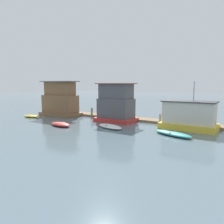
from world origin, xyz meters
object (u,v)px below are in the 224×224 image
(houseboat_brown, at_px, (60,101))
(houseboat_red, at_px, (116,104))
(mooring_post_far_right, at_px, (160,119))
(dinghy_yellow, at_px, (31,116))
(mooring_post_near_left, at_px, (92,113))
(dinghy_teal, at_px, (173,134))
(houseboat_yellow, at_px, (189,116))
(dinghy_white, at_px, (110,126))
(dinghy_red, at_px, (61,124))

(houseboat_brown, xyz_separation_m, houseboat_red, (10.22, 0.34, -0.04))
(mooring_post_far_right, bearing_deg, dinghy_yellow, -164.52)
(houseboat_brown, height_order, mooring_post_near_left, houseboat_brown)
(houseboat_brown, bearing_deg, mooring_post_far_right, 5.24)
(dinghy_yellow, height_order, dinghy_teal, dinghy_teal)
(houseboat_red, bearing_deg, mooring_post_far_right, 11.06)
(dinghy_teal, distance_m, mooring_post_near_left, 14.87)
(houseboat_brown, height_order, dinghy_yellow, houseboat_brown)
(mooring_post_near_left, bearing_deg, houseboat_yellow, -3.61)
(dinghy_white, distance_m, dinghy_teal, 7.21)
(dinghy_yellow, bearing_deg, mooring_post_far_right, 15.48)
(dinghy_red, bearing_deg, mooring_post_near_left, 99.50)
(houseboat_yellow, bearing_deg, mooring_post_near_left, 176.39)
(dinghy_red, bearing_deg, houseboat_red, 59.63)
(dinghy_white, distance_m, mooring_post_near_left, 8.61)
(houseboat_red, bearing_deg, houseboat_yellow, 1.31)
(houseboat_red, xyz_separation_m, mooring_post_far_right, (5.77, 1.13, -1.70))
(houseboat_red, relative_size, dinghy_white, 1.30)
(dinghy_teal, bearing_deg, houseboat_yellow, 83.68)
(dinghy_yellow, bearing_deg, dinghy_red, -15.61)
(dinghy_teal, height_order, mooring_post_near_left, mooring_post_near_left)
(dinghy_white, xyz_separation_m, mooring_post_far_right, (3.98, 5.23, 0.46))
(dinghy_white, bearing_deg, houseboat_yellow, 29.46)
(houseboat_brown, height_order, houseboat_yellow, houseboat_brown)
(houseboat_red, xyz_separation_m, dinghy_teal, (8.99, -3.80, -2.15))
(dinghy_yellow, bearing_deg, dinghy_teal, 0.42)
(dinghy_yellow, distance_m, dinghy_white, 14.38)
(houseboat_brown, xyz_separation_m, houseboat_yellow, (19.65, 0.55, -0.90))
(dinghy_white, xyz_separation_m, mooring_post_near_left, (-6.82, 5.23, 0.53))
(houseboat_red, distance_m, mooring_post_far_right, 6.12)
(houseboat_yellow, xyz_separation_m, mooring_post_far_right, (-3.66, 0.91, -0.84))
(houseboat_red, xyz_separation_m, dinghy_white, (1.79, -4.10, -2.16))
(dinghy_yellow, bearing_deg, dinghy_white, -0.58)
(houseboat_brown, height_order, dinghy_red, houseboat_brown)
(dinghy_teal, relative_size, mooring_post_far_right, 3.34)
(dinghy_yellow, height_order, mooring_post_near_left, mooring_post_near_left)
(houseboat_yellow, distance_m, dinghy_teal, 4.24)
(houseboat_yellow, bearing_deg, dinghy_white, -150.54)
(dinghy_red, relative_size, mooring_post_far_right, 2.55)
(houseboat_brown, distance_m, houseboat_red, 10.23)
(dinghy_white, bearing_deg, dinghy_teal, 2.43)
(dinghy_yellow, xyz_separation_m, dinghy_white, (14.38, -0.15, 0.01))
(dinghy_red, bearing_deg, dinghy_white, 22.68)
(houseboat_brown, relative_size, dinghy_red, 1.98)
(houseboat_brown, xyz_separation_m, dinghy_yellow, (-2.37, -3.62, -2.21))
(dinghy_white, relative_size, mooring_post_far_right, 3.03)
(mooring_post_far_right, bearing_deg, dinghy_red, -141.63)
(houseboat_brown, xyz_separation_m, mooring_post_near_left, (5.19, 1.47, -1.67))
(houseboat_yellow, distance_m, dinghy_red, 14.83)
(houseboat_red, bearing_deg, dinghy_yellow, -162.56)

